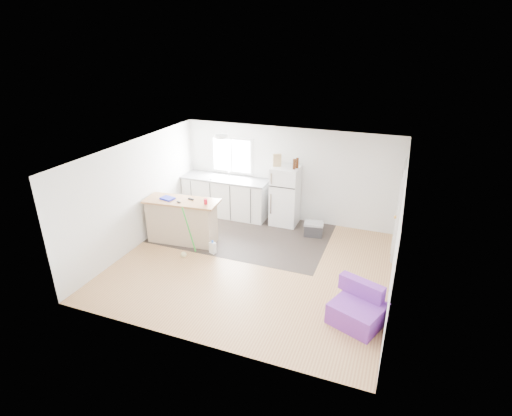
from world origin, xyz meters
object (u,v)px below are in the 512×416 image
at_px(cardboard_box, 277,160).
at_px(purple_seat, 358,309).
at_px(refrigerator, 285,196).
at_px(cleaner_jug, 213,248).
at_px(bottle_left, 294,164).
at_px(kitchen_cabinets, 226,196).
at_px(red_cup, 206,201).
at_px(peninsula, 182,221).
at_px(bottle_right, 297,163).
at_px(mop, 185,247).
at_px(cooler, 314,229).
at_px(blue_tray, 168,198).

bearing_deg(cardboard_box, purple_seat, -52.20).
relative_size(refrigerator, cleaner_jug, 4.88).
xyz_separation_m(cardboard_box, bottle_left, (0.45, -0.08, -0.02)).
distance_m(kitchen_cabinets, cleaner_jug, 2.14).
xyz_separation_m(kitchen_cabinets, cardboard_box, (1.40, 0.02, 1.13)).
bearing_deg(purple_seat, red_cup, 179.28).
distance_m(purple_seat, red_cup, 3.93).
relative_size(peninsula, bottle_right, 6.95).
bearing_deg(mop, cleaner_jug, 52.74).
relative_size(mop, red_cup, 9.99).
bearing_deg(peninsula, cooler, 20.40).
relative_size(kitchen_cabinets, refrigerator, 1.54).
height_order(kitchen_cabinets, cardboard_box, cardboard_box).
bearing_deg(bottle_left, cooler, -27.66).
xyz_separation_m(mop, bottle_right, (1.77, 2.41, 1.39)).
relative_size(cleaner_jug, bottle_left, 1.23).
xyz_separation_m(cooler, cleaner_jug, (-1.88, -1.62, -0.04)).
xyz_separation_m(cleaner_jug, red_cup, (-0.26, 0.26, 0.96)).
height_order(mop, bottle_left, bottle_left).
bearing_deg(bottle_right, refrigerator, -175.82).
xyz_separation_m(blue_tray, cardboard_box, (1.99, 1.82, 0.60)).
xyz_separation_m(kitchen_cabinets, mop, (0.13, -2.36, -0.29)).
bearing_deg(cardboard_box, cooler, -20.87).
height_order(mop, blue_tray, mop).
relative_size(peninsula, bottle_left, 6.95).
relative_size(purple_seat, blue_tray, 3.36).
relative_size(kitchen_cabinets, bottle_right, 9.25).
height_order(kitchen_cabinets, peninsula, kitchen_cabinets).
relative_size(blue_tray, bottle_left, 1.20).
height_order(refrigerator, mop, refrigerator).
distance_m(red_cup, cardboard_box, 2.13).
relative_size(blue_tray, cardboard_box, 1.00).
relative_size(cooler, bottle_right, 1.96).
bearing_deg(bottle_left, cleaner_jug, -122.54).
height_order(red_cup, cardboard_box, cardboard_box).
bearing_deg(cardboard_box, bottle_left, -10.35).
xyz_separation_m(peninsula, mop, (0.42, -0.61, -0.29)).
distance_m(red_cup, blue_tray, 0.94).
xyz_separation_m(kitchen_cabinets, red_cup, (0.35, -1.76, 0.57)).
bearing_deg(peninsula, purple_seat, -24.79).
xyz_separation_m(purple_seat, bottle_left, (-2.05, 3.14, 1.39)).
bearing_deg(purple_seat, cooler, 138.30).
bearing_deg(mop, bottle_left, 70.05).
xyz_separation_m(purple_seat, red_cup, (-3.55, 1.45, 0.86)).
xyz_separation_m(red_cup, bottle_left, (1.50, 1.69, 0.53)).
xyz_separation_m(refrigerator, mop, (-1.50, -2.39, -0.52)).
relative_size(cooler, purple_seat, 0.49).
relative_size(bottle_left, bottle_right, 1.00).
bearing_deg(cleaner_jug, purple_seat, -1.84).
distance_m(bottle_left, bottle_right, 0.12).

